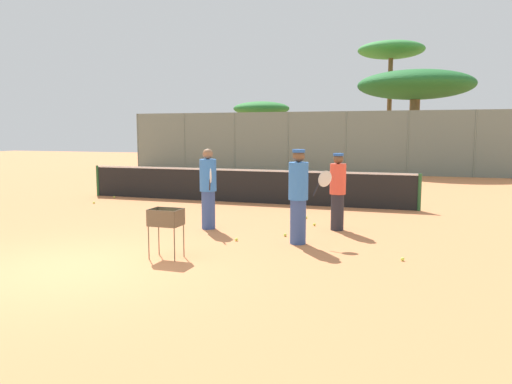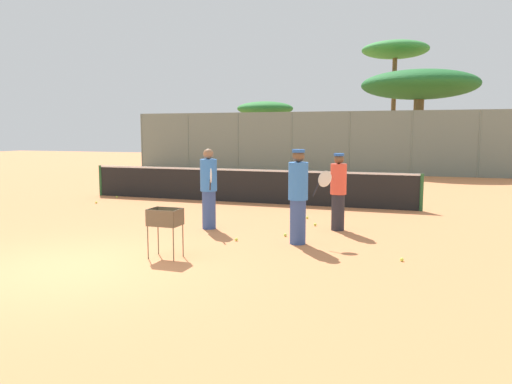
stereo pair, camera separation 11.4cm
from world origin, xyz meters
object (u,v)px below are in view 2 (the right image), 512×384
object	(u,v)px
player_white_outfit	(298,195)
ball_cart	(165,221)
player_red_cap	(209,188)
parked_car	(336,159)
player_yellow_shirt	(338,191)
tennis_net	(243,185)

from	to	relation	value
player_white_outfit	ball_cart	bearing A→B (deg)	-169.29
player_red_cap	parked_car	distance (m)	18.71
player_yellow_shirt	ball_cart	world-z (taller)	player_yellow_shirt
player_red_cap	ball_cart	xyz separation A→B (m)	(0.38, -2.73, -0.29)
tennis_net	ball_cart	size ratio (longest dim) A/B	12.21
tennis_net	player_yellow_shirt	bearing A→B (deg)	-44.13
ball_cart	parked_car	xyz separation A→B (m)	(-0.70, 21.43, -0.01)
player_white_outfit	player_red_cap	world-z (taller)	player_white_outfit
ball_cart	player_white_outfit	bearing A→B (deg)	43.29
player_red_cap	player_yellow_shirt	size ratio (longest dim) A/B	1.06
player_yellow_shirt	tennis_net	bearing A→B (deg)	22.68
player_white_outfit	player_red_cap	size ratio (longest dim) A/B	1.02
player_red_cap	tennis_net	bearing A→B (deg)	160.07
player_white_outfit	parked_car	bearing A→B (deg)	65.22
player_red_cap	parked_car	xyz separation A→B (m)	(-0.32, 18.71, -0.30)
player_white_outfit	ball_cart	size ratio (longest dim) A/B	2.13
tennis_net	player_yellow_shirt	size ratio (longest dim) A/B	6.17
player_white_outfit	parked_car	size ratio (longest dim) A/B	0.45
tennis_net	player_white_outfit	xyz separation A→B (m)	(3.11, -5.19, 0.43)
tennis_net	parked_car	xyz separation A→B (m)	(0.43, 14.38, 0.10)
ball_cart	player_red_cap	bearing A→B (deg)	97.86
tennis_net	parked_car	bearing A→B (deg)	88.28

